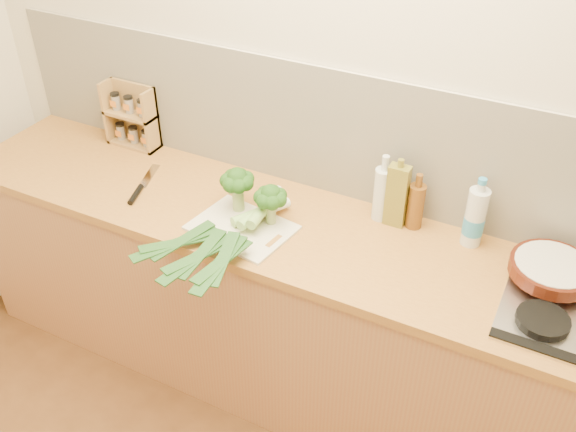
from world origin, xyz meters
name	(u,v)px	position (x,y,z in m)	size (l,w,h in m)	color
room_shell	(345,137)	(0.00, 1.49, 1.17)	(3.50, 3.50, 3.50)	beige
counter	(309,315)	(0.00, 1.20, 0.45)	(3.20, 0.62, 0.90)	#A67545
chopping_board	(242,228)	(-0.25, 1.09, 0.91)	(0.37, 0.28, 0.01)	beige
broccoli_left	(237,182)	(-0.32, 1.19, 1.04)	(0.13, 0.14, 0.19)	#90A560
broccoli_right	(271,198)	(-0.16, 1.17, 1.03)	(0.13, 0.13, 0.17)	#90A560
leek_front	(231,223)	(-0.28, 1.07, 0.93)	(0.37, 0.60, 0.04)	white
leek_mid	(238,228)	(-0.23, 1.03, 0.95)	(0.18, 0.65, 0.04)	white
leek_back	(250,226)	(-0.18, 1.04, 0.97)	(0.12, 0.67, 0.04)	white
chefs_knife	(139,190)	(-0.76, 1.12, 0.91)	(0.13, 0.31, 0.02)	silver
skillet	(553,269)	(0.86, 1.31, 0.96)	(0.41, 0.29, 0.05)	#49190C
spice_rack	(133,119)	(-1.02, 1.44, 1.03)	(0.25, 0.10, 0.30)	#A88248
oil_tin	(397,195)	(0.26, 1.39, 1.03)	(0.08, 0.05, 0.29)	olive
glass_bottle	(382,193)	(0.20, 1.41, 1.02)	(0.07, 0.07, 0.28)	silver
amber_bottle	(416,205)	(0.34, 1.41, 1.00)	(0.06, 0.06, 0.23)	brown
water_bottle	(475,219)	(0.56, 1.41, 1.01)	(0.08, 0.08, 0.26)	silver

